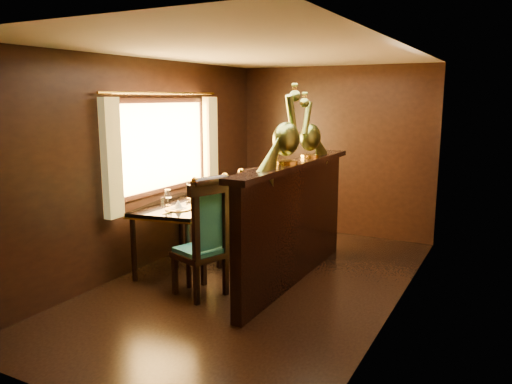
% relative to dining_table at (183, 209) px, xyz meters
% --- Properties ---
extents(ground, '(5.00, 5.00, 0.00)m').
position_rel_dining_table_xyz_m(ground, '(1.05, -0.12, -0.72)').
color(ground, black).
rests_on(ground, ground).
extents(room_shell, '(3.04, 5.04, 2.52)m').
position_rel_dining_table_xyz_m(room_shell, '(0.97, -0.10, 0.86)').
color(room_shell, black).
rests_on(room_shell, ground).
extents(partition, '(0.26, 2.70, 1.36)m').
position_rel_dining_table_xyz_m(partition, '(1.37, 0.18, -0.01)').
color(partition, black).
rests_on(partition, ground).
extents(dining_table, '(1.04, 1.47, 0.99)m').
position_rel_dining_table_xyz_m(dining_table, '(0.00, 0.00, 0.00)').
color(dining_table, black).
rests_on(dining_table, ground).
extents(chair_left, '(0.60, 0.61, 1.30)m').
position_rel_dining_table_xyz_m(chair_left, '(0.78, -0.67, -0.04)').
color(chair_left, black).
rests_on(chair_left, ground).
extents(chair_right, '(0.55, 0.57, 1.27)m').
position_rel_dining_table_xyz_m(chair_right, '(0.74, 0.26, -0.06)').
color(chair_right, black).
rests_on(chair_right, ground).
extents(peacock_left, '(0.26, 0.70, 0.83)m').
position_rel_dining_table_xyz_m(peacock_left, '(1.38, -0.07, 1.06)').
color(peacock_left, '#184A29').
rests_on(peacock_left, partition).
extents(peacock_right, '(0.23, 0.63, 0.75)m').
position_rel_dining_table_xyz_m(peacock_right, '(1.38, 0.59, 1.01)').
color(peacock_right, '#184A29').
rests_on(peacock_right, partition).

